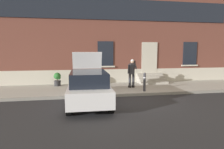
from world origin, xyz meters
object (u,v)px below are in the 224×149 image
object	(u,v)px
planter_olive	(89,78)
bollard_near_person	(145,81)
person_on_phone	(132,71)
planter_charcoal	(57,79)
hatchback_car_white	(89,87)

from	to	relation	value
planter_olive	bollard_near_person	bearing A→B (deg)	-39.80
person_on_phone	planter_charcoal	size ratio (longest dim) A/B	2.03
bollard_near_person	planter_olive	world-z (taller)	bollard_near_person
person_on_phone	planter_olive	world-z (taller)	person_on_phone
person_on_phone	hatchback_car_white	bearing A→B (deg)	-121.37
bollard_near_person	person_on_phone	world-z (taller)	person_on_phone
bollard_near_person	planter_charcoal	xyz separation A→B (m)	(-4.96, 2.54, -0.11)
bollard_near_person	person_on_phone	distance (m)	1.30
hatchback_car_white	bollard_near_person	distance (m)	3.57
person_on_phone	planter_olive	distance (m)	2.93
person_on_phone	planter_olive	xyz separation A→B (m)	(-2.56, 1.32, -0.54)
hatchback_car_white	person_on_phone	distance (m)	3.94
bollard_near_person	person_on_phone	bearing A→B (deg)	109.70
planter_olive	person_on_phone	bearing A→B (deg)	-27.38
bollard_near_person	planter_charcoal	distance (m)	5.57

